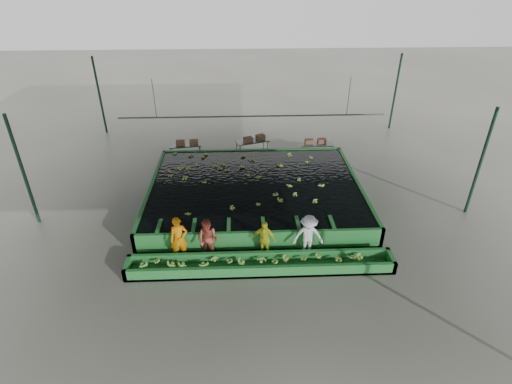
{
  "coord_description": "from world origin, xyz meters",
  "views": [
    {
      "loc": [
        -0.66,
        -15.11,
        10.08
      ],
      "look_at": [
        0.0,
        0.5,
        1.0
      ],
      "focal_mm": 28.0,
      "sensor_mm": 36.0,
      "label": 1
    }
  ],
  "objects_px": {
    "box_stack_left": "(187,145)",
    "sorting_trough": "(261,264)",
    "flotation_tank": "(255,191)",
    "worker_a": "(179,239)",
    "packing_table_right": "(317,150)",
    "worker_d": "(308,236)",
    "worker_b": "(208,240)",
    "box_stack_right": "(315,143)",
    "box_stack_mid": "(254,141)",
    "packing_table_left": "(186,151)",
    "packing_table_mid": "(252,147)",
    "worker_c": "(264,239)"
  },
  "relations": [
    {
      "from": "worker_b",
      "to": "box_stack_left",
      "type": "bearing_deg",
      "value": 124.27
    },
    {
      "from": "worker_a",
      "to": "box_stack_left",
      "type": "height_order",
      "value": "worker_a"
    },
    {
      "from": "worker_d",
      "to": "worker_a",
      "type": "bearing_deg",
      "value": -178.51
    },
    {
      "from": "packing_table_left",
      "to": "packing_table_mid",
      "type": "distance_m",
      "value": 3.93
    },
    {
      "from": "worker_a",
      "to": "packing_table_right",
      "type": "xyz_separation_m",
      "value": [
        6.9,
        9.02,
        -0.5
      ]
    },
    {
      "from": "packing_table_right",
      "to": "flotation_tank",
      "type": "bearing_deg",
      "value": -129.03
    },
    {
      "from": "sorting_trough",
      "to": "worker_c",
      "type": "distance_m",
      "value": 0.99
    },
    {
      "from": "sorting_trough",
      "to": "packing_table_right",
      "type": "relative_size",
      "value": 5.42
    },
    {
      "from": "worker_c",
      "to": "packing_table_left",
      "type": "height_order",
      "value": "worker_c"
    },
    {
      "from": "flotation_tank",
      "to": "worker_b",
      "type": "bearing_deg",
      "value": -114.64
    },
    {
      "from": "flotation_tank",
      "to": "box_stack_mid",
      "type": "distance_m",
      "value": 5.3
    },
    {
      "from": "box_stack_mid",
      "to": "worker_a",
      "type": "bearing_deg",
      "value": -108.67
    },
    {
      "from": "sorting_trough",
      "to": "worker_c",
      "type": "xyz_separation_m",
      "value": [
        0.17,
        0.8,
        0.56
      ]
    },
    {
      "from": "sorting_trough",
      "to": "box_stack_left",
      "type": "bearing_deg",
      "value": 110.5
    },
    {
      "from": "box_stack_mid",
      "to": "box_stack_right",
      "type": "relative_size",
      "value": 1.08
    },
    {
      "from": "sorting_trough",
      "to": "worker_a",
      "type": "height_order",
      "value": "worker_a"
    },
    {
      "from": "box_stack_left",
      "to": "box_stack_right",
      "type": "xyz_separation_m",
      "value": [
        7.46,
        -0.11,
        0.01
      ]
    },
    {
      "from": "box_stack_left",
      "to": "flotation_tank",
      "type": "bearing_deg",
      "value": -52.7
    },
    {
      "from": "worker_d",
      "to": "packing_table_right",
      "type": "distance_m",
      "value": 9.24
    },
    {
      "from": "worker_a",
      "to": "worker_d",
      "type": "distance_m",
      "value": 4.94
    },
    {
      "from": "worker_a",
      "to": "packing_table_left",
      "type": "bearing_deg",
      "value": 82.12
    },
    {
      "from": "packing_table_mid",
      "to": "box_stack_mid",
      "type": "bearing_deg",
      "value": -1.42
    },
    {
      "from": "worker_d",
      "to": "box_stack_left",
      "type": "height_order",
      "value": "worker_d"
    },
    {
      "from": "sorting_trough",
      "to": "worker_b",
      "type": "height_order",
      "value": "worker_b"
    },
    {
      "from": "worker_b",
      "to": "box_stack_right",
      "type": "height_order",
      "value": "worker_b"
    },
    {
      "from": "flotation_tank",
      "to": "box_stack_mid",
      "type": "height_order",
      "value": "box_stack_mid"
    },
    {
      "from": "worker_b",
      "to": "packing_table_mid",
      "type": "relative_size",
      "value": 0.9
    },
    {
      "from": "worker_b",
      "to": "worker_a",
      "type": "bearing_deg",
      "value": -156.61
    },
    {
      "from": "worker_c",
      "to": "packing_table_mid",
      "type": "height_order",
      "value": "worker_c"
    },
    {
      "from": "worker_a",
      "to": "worker_b",
      "type": "height_order",
      "value": "worker_a"
    },
    {
      "from": "flotation_tank",
      "to": "worker_d",
      "type": "xyz_separation_m",
      "value": [
        1.87,
        -4.3,
        0.46
      ]
    },
    {
      "from": "packing_table_left",
      "to": "packing_table_mid",
      "type": "xyz_separation_m",
      "value": [
        3.91,
        0.34,
        0.02
      ]
    },
    {
      "from": "worker_c",
      "to": "box_stack_right",
      "type": "relative_size",
      "value": 1.32
    },
    {
      "from": "flotation_tank",
      "to": "packing_table_right",
      "type": "xyz_separation_m",
      "value": [
        3.82,
        4.72,
        -0.03
      ]
    },
    {
      "from": "packing_table_mid",
      "to": "packing_table_right",
      "type": "distance_m",
      "value": 3.83
    },
    {
      "from": "packing_table_right",
      "to": "box_stack_left",
      "type": "relative_size",
      "value": 1.46
    },
    {
      "from": "worker_a",
      "to": "packing_table_right",
      "type": "distance_m",
      "value": 11.36
    },
    {
      "from": "worker_b",
      "to": "box_stack_mid",
      "type": "bearing_deg",
      "value": 100.82
    },
    {
      "from": "packing_table_left",
      "to": "box_stack_mid",
      "type": "bearing_deg",
      "value": 4.8
    },
    {
      "from": "box_stack_right",
      "to": "worker_b",
      "type": "bearing_deg",
      "value": -122.02
    },
    {
      "from": "box_stack_left",
      "to": "sorting_trough",
      "type": "bearing_deg",
      "value": -69.5
    },
    {
      "from": "packing_table_mid",
      "to": "box_stack_right",
      "type": "relative_size",
      "value": 1.56
    },
    {
      "from": "flotation_tank",
      "to": "box_stack_left",
      "type": "height_order",
      "value": "box_stack_left"
    },
    {
      "from": "box_stack_left",
      "to": "packing_table_right",
      "type": "bearing_deg",
      "value": -1.48
    },
    {
      "from": "worker_b",
      "to": "worker_d",
      "type": "relative_size",
      "value": 0.95
    },
    {
      "from": "worker_b",
      "to": "worker_c",
      "type": "relative_size",
      "value": 1.07
    },
    {
      "from": "packing_table_right",
      "to": "box_stack_left",
      "type": "bearing_deg",
      "value": 178.52
    },
    {
      "from": "flotation_tank",
      "to": "sorting_trough",
      "type": "xyz_separation_m",
      "value": [
        0.0,
        -5.1,
        -0.2
      ]
    },
    {
      "from": "sorting_trough",
      "to": "packing_table_right",
      "type": "xyz_separation_m",
      "value": [
        3.82,
        9.82,
        0.17
      ]
    },
    {
      "from": "sorting_trough",
      "to": "box_stack_left",
      "type": "height_order",
      "value": "box_stack_left"
    }
  ]
}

